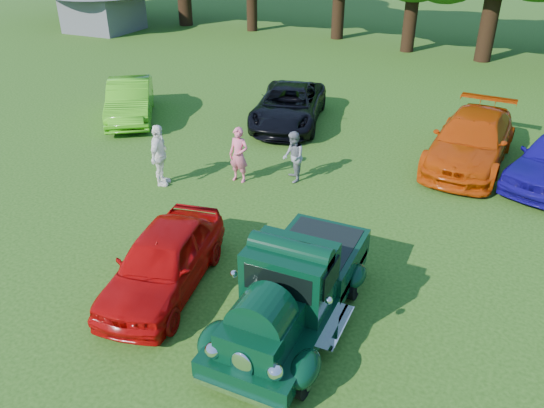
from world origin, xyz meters
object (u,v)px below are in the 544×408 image
at_px(back_car_orange, 471,140).
at_px(spectator_pink, 239,155).
at_px(hero_pickup, 294,289).
at_px(spectator_grey, 293,157).
at_px(spectator_white, 159,155).
at_px(back_car_lime, 130,100).
at_px(back_car_black, 289,106).
at_px(red_convertible, 163,261).

relative_size(back_car_orange, spectator_pink, 3.23).
relative_size(hero_pickup, spectator_grey, 3.05).
distance_m(hero_pickup, spectator_white, 6.96).
distance_m(back_car_lime, spectator_pink, 7.01).
relative_size(back_car_black, back_car_orange, 0.95).
bearing_deg(back_car_black, hero_pickup, -79.89).
xyz_separation_m(spectator_grey, spectator_white, (-3.37, -1.80, 0.15)).
height_order(back_car_orange, spectator_grey, back_car_orange).
xyz_separation_m(back_car_black, spectator_white, (-1.34, -6.25, 0.21)).
distance_m(hero_pickup, back_car_black, 11.07).
height_order(red_convertible, back_car_black, back_car_black).
bearing_deg(red_convertible, spectator_grey, 75.27).
bearing_deg(back_car_black, spectator_pink, -96.74).
bearing_deg(spectator_white, back_car_lime, 29.11).
bearing_deg(back_car_lime, back_car_orange, -29.21).
bearing_deg(back_car_lime, spectator_pink, -60.16).
height_order(back_car_black, back_car_orange, back_car_orange).
xyz_separation_m(hero_pickup, spectator_pink, (-3.83, 5.04, 0.04)).
distance_m(back_car_black, back_car_orange, 6.64).
xyz_separation_m(red_convertible, back_car_orange, (5.00, 9.29, 0.10)).
relative_size(back_car_lime, spectator_white, 2.45).
relative_size(red_convertible, back_car_black, 0.78).
bearing_deg(back_car_lime, back_car_black, -14.54).
distance_m(red_convertible, back_car_orange, 10.55).
bearing_deg(back_car_lime, hero_pickup, -72.83).
distance_m(back_car_lime, spectator_grey, 8.10).
height_order(back_car_lime, back_car_black, back_car_lime).
xyz_separation_m(back_car_lime, back_car_black, (5.70, 2.02, -0.03)).
relative_size(red_convertible, spectator_pink, 2.38).
bearing_deg(back_car_orange, back_car_black, 175.82).
bearing_deg(hero_pickup, back_car_black, 113.58).
xyz_separation_m(red_convertible, spectator_white, (-2.91, 4.02, 0.24)).
height_order(spectator_pink, spectator_grey, spectator_pink).
relative_size(red_convertible, back_car_orange, 0.74).
bearing_deg(back_car_black, red_convertible, -94.76).
bearing_deg(spectator_pink, back_car_lime, 155.60).
height_order(hero_pickup, back_car_black, hero_pickup).
bearing_deg(spectator_white, hero_pickup, -140.76).
relative_size(hero_pickup, red_convertible, 1.18).
height_order(back_car_lime, spectator_grey, spectator_grey).
xyz_separation_m(back_car_lime, spectator_pink, (6.30, -3.08, 0.09)).
bearing_deg(red_convertible, back_car_orange, 51.54).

